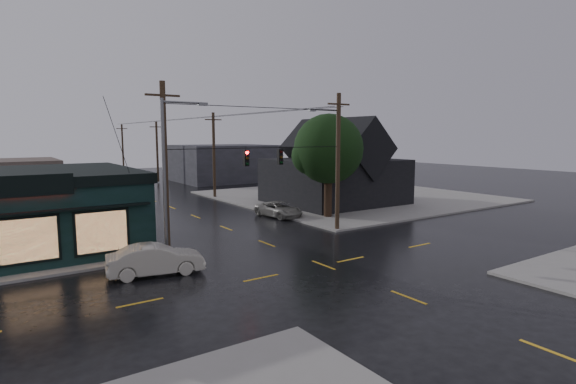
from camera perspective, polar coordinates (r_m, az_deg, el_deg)
ground_plane at (r=25.13m, az=4.51°, el=-9.24°), size 160.00×160.00×0.00m
sidewalk_ne at (r=52.79m, az=7.93°, el=-0.51°), size 28.00×28.00×0.15m
ne_building at (r=46.84m, az=5.93°, el=3.95°), size 12.60×11.60×8.75m
corner_tree at (r=38.41m, az=5.17°, el=5.43°), size 5.95×5.95×8.80m
utility_pole_nw at (r=27.64m, az=-14.98°, el=-7.94°), size 2.00×0.32×10.15m
utility_pole_ne at (r=34.01m, az=6.24°, el=-4.89°), size 2.00×0.32×10.15m
utility_pole_far_a at (r=52.02m, az=-9.27°, el=-0.74°), size 2.00×0.32×9.65m
utility_pole_far_b at (r=70.56m, az=-16.14°, el=1.14°), size 2.00×0.32×9.15m
utility_pole_far_c at (r=89.72m, az=-20.12°, el=2.23°), size 2.00×0.32×9.15m
span_signal_assembly at (r=29.54m, az=-3.15°, el=4.47°), size 13.00×0.48×1.23m
streetlight_nw at (r=26.91m, az=-15.09°, el=-8.36°), size 5.40×0.30×9.15m
streetlight_ne at (r=34.85m, az=6.12°, el=-4.60°), size 5.40×0.30×9.15m
bg_building_east at (r=71.10m, az=-8.15°, el=3.67°), size 14.00×12.00×5.60m
sedan_cream at (r=24.16m, az=-16.44°, el=-8.24°), size 5.04×2.52×1.59m
suv_silver at (r=39.35m, az=-1.20°, el=-2.22°), size 2.79×4.99×1.32m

